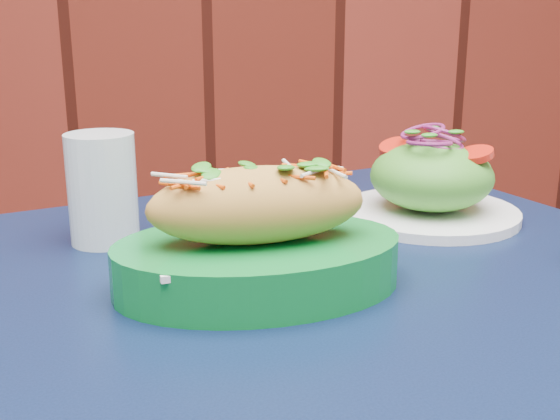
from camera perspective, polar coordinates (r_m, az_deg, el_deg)
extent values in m
cube|color=black|center=(0.67, 4.27, -7.33)|extent=(1.00, 1.00, 0.03)
cylinder|color=black|center=(1.25, 8.89, -14.90)|extent=(0.04, 0.04, 0.72)
cube|color=white|center=(0.64, -1.79, -2.84)|extent=(0.22, 0.15, 0.01)
ellipsoid|color=gold|center=(0.63, -1.82, 0.43)|extent=(0.21, 0.10, 0.07)
cylinder|color=white|center=(0.89, 12.03, -0.24)|extent=(0.22, 0.22, 0.01)
ellipsoid|color=#4C992D|center=(0.88, 12.21, 2.71)|extent=(0.15, 0.15, 0.08)
cylinder|color=red|center=(0.86, 15.58, 4.68)|extent=(0.04, 0.04, 0.01)
cylinder|color=red|center=(0.89, 9.51, 5.36)|extent=(0.04, 0.04, 0.01)
cylinder|color=red|center=(0.91, 11.26, 5.58)|extent=(0.04, 0.04, 0.01)
torus|color=#7B1A59|center=(0.87, 12.39, 5.68)|extent=(0.06, 0.06, 0.01)
torus|color=#7B1A59|center=(0.87, 12.40, 5.94)|extent=(0.06, 0.06, 0.01)
torus|color=#7B1A59|center=(0.87, 12.42, 6.20)|extent=(0.06, 0.06, 0.01)
torus|color=#7B1A59|center=(0.87, 12.44, 6.46)|extent=(0.06, 0.06, 0.01)
cylinder|color=silver|center=(0.79, -14.24, 1.69)|extent=(0.08, 0.08, 0.12)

